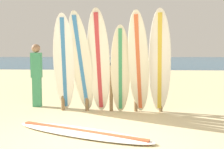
% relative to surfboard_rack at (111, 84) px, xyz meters
% --- Properties ---
extents(ground_plane, '(120.00, 120.00, 0.00)m').
position_rel_surfboard_rack_xyz_m(ground_plane, '(-0.04, -2.49, -0.69)').
color(ground_plane, beige).
extents(ocean_water, '(120.00, 80.00, 0.01)m').
position_rel_surfboard_rack_xyz_m(ocean_water, '(-0.04, 55.51, -0.69)').
color(ocean_water, navy).
rests_on(ocean_water, ground).
extents(surfboard_rack, '(2.61, 0.09, 1.16)m').
position_rel_surfboard_rack_xyz_m(surfboard_rack, '(0.00, 0.00, 0.00)').
color(surfboard_rack, olive).
rests_on(surfboard_rack, ground).
extents(surfboard_leaning_far_left, '(0.70, 1.18, 2.36)m').
position_rel_surfboard_rack_xyz_m(surfboard_leaning_far_left, '(-1.12, -0.35, 0.49)').
color(surfboard_leaning_far_left, white).
rests_on(surfboard_leaning_far_left, ground).
extents(surfboard_leaning_left, '(0.67, 1.05, 2.42)m').
position_rel_surfboard_rack_xyz_m(surfboard_leaning_left, '(-0.70, -0.32, 0.52)').
color(surfboard_leaning_left, silver).
rests_on(surfboard_leaning_left, ground).
extents(surfboard_leaning_center_left, '(0.58, 0.83, 2.49)m').
position_rel_surfboard_rack_xyz_m(surfboard_leaning_center_left, '(-0.28, -0.34, 0.55)').
color(surfboard_leaning_center_left, white).
rests_on(surfboard_leaning_center_left, ground).
extents(surfboard_leaning_center, '(0.47, 0.55, 2.13)m').
position_rel_surfboard_rack_xyz_m(surfboard_leaning_center, '(0.24, -0.29, 0.37)').
color(surfboard_leaning_center, beige).
rests_on(surfboard_leaning_center, ground).
extents(surfboard_leaning_center_right, '(0.66, 1.03, 2.42)m').
position_rel_surfboard_rack_xyz_m(surfboard_leaning_center_right, '(0.67, -0.41, 0.52)').
color(surfboard_leaning_center_right, silver).
rests_on(surfboard_leaning_center_right, ground).
extents(surfboard_leaning_right, '(0.64, 0.86, 2.47)m').
position_rel_surfboard_rack_xyz_m(surfboard_leaning_right, '(1.17, -0.33, 0.54)').
color(surfboard_leaning_right, white).
rests_on(surfboard_leaning_right, ground).
extents(surfboard_lying_on_sand, '(2.81, 1.50, 0.08)m').
position_rel_surfboard_rack_xyz_m(surfboard_lying_on_sand, '(-0.44, -1.83, -0.66)').
color(surfboard_lying_on_sand, white).
rests_on(surfboard_lying_on_sand, ground).
extents(beachgoer_standing, '(0.29, 0.23, 1.72)m').
position_rel_surfboard_rack_xyz_m(beachgoer_standing, '(-2.08, 0.38, 0.25)').
color(beachgoer_standing, '#3F9966').
rests_on(beachgoer_standing, ground).
extents(small_boat_offshore, '(2.96, 1.82, 0.71)m').
position_rel_surfboard_rack_xyz_m(small_boat_offshore, '(-1.81, 23.36, -0.44)').
color(small_boat_offshore, '#333842').
rests_on(small_boat_offshore, ocean_water).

